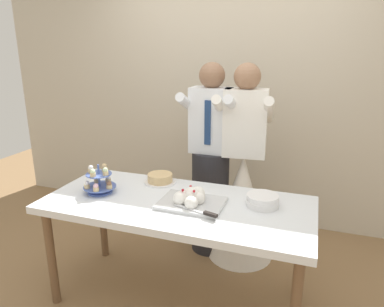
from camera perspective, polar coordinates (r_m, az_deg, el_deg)
The scene contains 9 objects.
ground_plane at distance 2.81m, azimuth -2.26°, elevation -22.31°, with size 8.00×8.00×0.00m, color olive.
rear_wall at distance 3.62m, azimuth 6.29°, elevation 11.62°, with size 5.20×0.10×2.90m, color beige.
dessert_table at distance 2.43m, azimuth -2.45°, elevation -9.34°, with size 1.80×0.80×0.78m.
cupcake_stand at distance 2.58m, azimuth -14.74°, elevation -4.42°, with size 0.23×0.23×0.21m.
main_cake_tray at distance 2.32m, azimuth -0.09°, elevation -7.43°, with size 0.43×0.33×0.13m.
plate_stack at distance 2.36m, azimuth 11.32°, elevation -7.46°, with size 0.21×0.21×0.08m.
round_cake at distance 2.71m, azimuth -5.18°, elevation -4.06°, with size 0.24×0.24×0.07m.
person_groom at distance 3.05m, azimuth 3.01°, elevation -2.83°, with size 0.46×0.49×1.66m.
person_bride at distance 3.03m, azimuth 8.11°, elevation -6.42°, with size 0.56×0.56×1.66m.
Camera 1 is at (0.81, -2.02, 1.77)m, focal length 33.00 mm.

